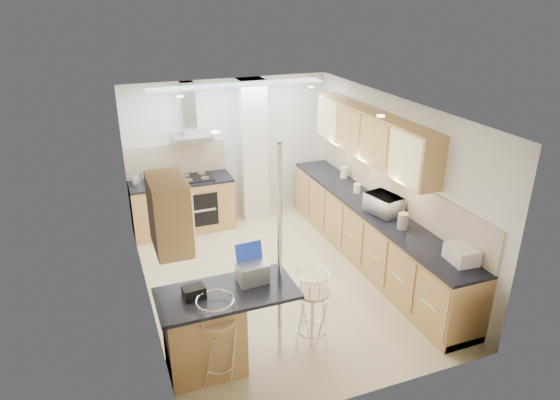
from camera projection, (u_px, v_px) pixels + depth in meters
name	position (u px, v px, depth m)	size (l,w,h in m)	color
ground	(278.00, 279.00, 7.22)	(4.80, 4.80, 0.00)	tan
room_shell	(290.00, 168.00, 7.05)	(3.64, 4.84, 2.51)	white
right_counter	(371.00, 234.00, 7.53)	(0.63, 4.40, 0.92)	#AF7B46
back_counter	(183.00, 205.00, 8.53)	(1.70, 0.63, 0.92)	#AF7B46
peninsula	(229.00, 328.00, 5.42)	(1.47, 0.72, 0.94)	#AF7B46
microwave	(384.00, 204.00, 7.05)	(0.51, 0.34, 0.28)	white
laptop	(252.00, 273.00, 5.38)	(0.32, 0.24, 0.22)	#919498
bag	(194.00, 292.00, 5.13)	(0.22, 0.16, 0.12)	black
bar_stool_near	(217.00, 340.00, 5.17)	(0.42, 0.42, 1.03)	tan
bar_stool_end	(312.00, 310.00, 5.70)	(0.40, 0.40, 0.98)	tan
jar_a	(344.00, 172.00, 8.42)	(0.12, 0.12, 0.19)	silver
jar_b	(357.00, 188.00, 7.81)	(0.11, 0.11, 0.15)	silver
jar_c	(403.00, 221.00, 6.62)	(0.14, 0.14, 0.22)	#ADA28A
jar_d	(383.00, 210.00, 7.04)	(0.10, 0.10, 0.15)	white
bread_bin	(462.00, 254.00, 5.82)	(0.28, 0.36, 0.19)	silver
kettle	(137.00, 179.00, 8.08)	(0.16, 0.16, 0.21)	#B7B9BC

